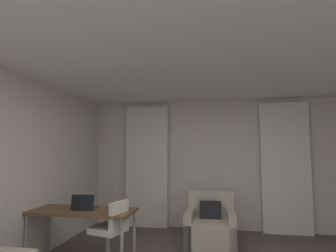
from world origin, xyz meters
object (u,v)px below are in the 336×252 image
at_px(armchair, 211,228).
at_px(laptop, 84,206).
at_px(desk, 82,214).
at_px(desk_chair, 111,238).

relative_size(armchair, laptop, 2.48).
xyz_separation_m(armchair, desk, (-1.75, -1.03, 0.38)).
distance_m(desk_chair, laptop, 0.59).
height_order(armchair, desk, armchair).
bearing_deg(laptop, desk_chair, -12.72).
distance_m(armchair, desk_chair, 1.71).
height_order(desk_chair, laptop, laptop).
height_order(desk, desk_chair, desk_chair).
height_order(desk, laptop, laptop).
xyz_separation_m(armchair, desk_chair, (-1.29, -1.12, 0.11)).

